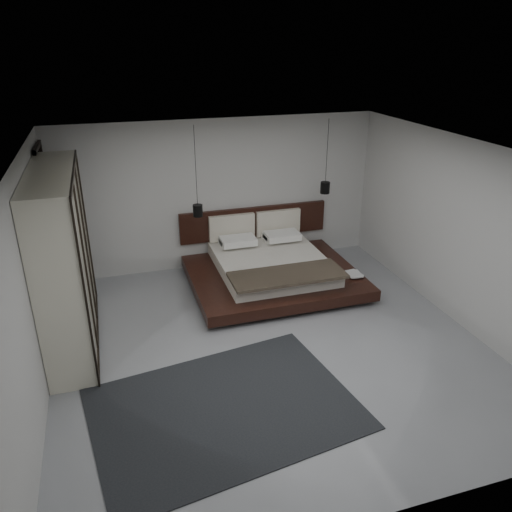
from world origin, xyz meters
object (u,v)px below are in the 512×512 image
object	(u,v)px
pendant_right	(325,187)
wardrobe	(64,261)
bed	(271,267)
lattice_screen	(51,225)
pendant_left	(198,210)
rug	(225,408)

from	to	relation	value
pendant_right	wardrobe	world-z (taller)	pendant_right
bed	wardrobe	distance (m)	3.60
wardrobe	lattice_screen	bearing A→B (deg)	99.85
pendant_left	rug	world-z (taller)	pendant_left
bed	rug	size ratio (longest dim) A/B	0.95
lattice_screen	rug	distance (m)	4.30
rug	pendant_left	bearing A→B (deg)	83.18
pendant_right	pendant_left	bearing A→B (deg)	-180.00
bed	rug	world-z (taller)	bed
lattice_screen	pendant_left	distance (m)	2.41
bed	pendant_left	distance (m)	1.66
lattice_screen	rug	world-z (taller)	lattice_screen
pendant_right	wardrobe	size ratio (longest dim) A/B	0.53
lattice_screen	bed	bearing A→B (deg)	-8.64
lattice_screen	wardrobe	world-z (taller)	lattice_screen
bed	pendant_right	bearing A→B (deg)	21.53
pendant_left	wardrobe	world-z (taller)	pendant_left
lattice_screen	bed	world-z (taller)	lattice_screen
rug	pendant_right	bearing A→B (deg)	51.32
lattice_screen	rug	bearing A→B (deg)	-61.07
bed	pendant_right	xyz separation A→B (m)	(1.20, 0.47, 1.26)
lattice_screen	rug	xyz separation A→B (m)	(1.99, -3.59, -1.29)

